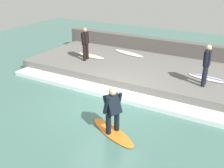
{
  "coord_description": "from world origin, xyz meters",
  "views": [
    {
      "loc": [
        -7.35,
        -4.38,
        4.62
      ],
      "look_at": [
        0.42,
        0.0,
        0.7
      ],
      "focal_mm": 42.0,
      "sensor_mm": 36.0,
      "label": 1
    }
  ],
  "objects_px": {
    "surfer_riding": "(113,108)",
    "surfboard_spare": "(129,53)",
    "surfboard_waiting_far": "(208,78)",
    "surfboard_riding": "(113,132)",
    "surfboard_waiting_near": "(91,56)",
    "surfer_waiting_far": "(207,63)",
    "surfer_waiting_near": "(85,42)"
  },
  "relations": [
    {
      "from": "surfer_riding",
      "to": "surfboard_spare",
      "type": "relative_size",
      "value": 0.72
    },
    {
      "from": "surfer_riding",
      "to": "surfboard_waiting_far",
      "type": "xyz_separation_m",
      "value": [
        4.69,
        -1.87,
        -0.36
      ]
    },
    {
      "from": "surfboard_riding",
      "to": "surfboard_waiting_near",
      "type": "height_order",
      "value": "surfboard_waiting_near"
    },
    {
      "from": "surfboard_riding",
      "to": "surfer_waiting_near",
      "type": "distance_m",
      "value": 5.98
    },
    {
      "from": "surfboard_waiting_near",
      "to": "surfboard_waiting_far",
      "type": "relative_size",
      "value": 1.03
    },
    {
      "from": "surfboard_waiting_far",
      "to": "surfboard_riding",
      "type": "bearing_deg",
      "value": 158.28
    },
    {
      "from": "surfer_riding",
      "to": "surfer_waiting_far",
      "type": "relative_size",
      "value": 0.92
    },
    {
      "from": "surfer_waiting_far",
      "to": "surfboard_spare",
      "type": "height_order",
      "value": "surfer_waiting_far"
    },
    {
      "from": "surfer_riding",
      "to": "surfboard_spare",
      "type": "xyz_separation_m",
      "value": [
        6.23,
        2.53,
        -0.36
      ]
    },
    {
      "from": "surfer_waiting_near",
      "to": "surfboard_spare",
      "type": "bearing_deg",
      "value": -35.94
    },
    {
      "from": "surfboard_riding",
      "to": "surfer_waiting_near",
      "type": "bearing_deg",
      "value": 42.49
    },
    {
      "from": "surfer_riding",
      "to": "surfboard_waiting_far",
      "type": "bearing_deg",
      "value": -21.72
    },
    {
      "from": "surfboard_waiting_far",
      "to": "surfboard_spare",
      "type": "bearing_deg",
      "value": 70.66
    },
    {
      "from": "surfer_waiting_far",
      "to": "surfboard_spare",
      "type": "bearing_deg",
      "value": 62.52
    },
    {
      "from": "surfer_riding",
      "to": "surfboard_waiting_far",
      "type": "distance_m",
      "value": 5.06
    },
    {
      "from": "surfboard_riding",
      "to": "surfboard_waiting_far",
      "type": "bearing_deg",
      "value": -21.72
    },
    {
      "from": "surfboard_waiting_near",
      "to": "surfer_waiting_far",
      "type": "bearing_deg",
      "value": -98.76
    },
    {
      "from": "surfboard_riding",
      "to": "surfboard_spare",
      "type": "bearing_deg",
      "value": 22.06
    },
    {
      "from": "surfer_waiting_far",
      "to": "surfboard_spare",
      "type": "relative_size",
      "value": 0.79
    },
    {
      "from": "surfer_riding",
      "to": "surfer_waiting_near",
      "type": "relative_size",
      "value": 0.92
    },
    {
      "from": "surfboard_riding",
      "to": "surfboard_waiting_far",
      "type": "distance_m",
      "value": 5.07
    },
    {
      "from": "surfboard_waiting_far",
      "to": "surfboard_spare",
      "type": "height_order",
      "value": "surfboard_waiting_far"
    },
    {
      "from": "surfer_riding",
      "to": "surfer_waiting_far",
      "type": "xyz_separation_m",
      "value": [
        3.97,
        -1.82,
        0.51
      ]
    },
    {
      "from": "surfboard_riding",
      "to": "surfer_waiting_far",
      "type": "xyz_separation_m",
      "value": [
        3.97,
        -1.82,
        1.36
      ]
    },
    {
      "from": "surfer_riding",
      "to": "surfboard_waiting_far",
      "type": "relative_size",
      "value": 0.86
    },
    {
      "from": "surfboard_waiting_near",
      "to": "surfer_waiting_near",
      "type": "bearing_deg",
      "value": -172.01
    },
    {
      "from": "surfer_riding",
      "to": "surfboard_spare",
      "type": "bearing_deg",
      "value": 22.06
    },
    {
      "from": "surfer_waiting_far",
      "to": "surfboard_waiting_near",
      "type": "bearing_deg",
      "value": 81.24
    },
    {
      "from": "surfer_waiting_near",
      "to": "surfboard_waiting_near",
      "type": "height_order",
      "value": "surfer_waiting_near"
    },
    {
      "from": "surfboard_riding",
      "to": "surfboard_waiting_near",
      "type": "xyz_separation_m",
      "value": [
        4.87,
        4.01,
        0.48
      ]
    },
    {
      "from": "surfboard_riding",
      "to": "surfboard_waiting_near",
      "type": "bearing_deg",
      "value": 39.5
    },
    {
      "from": "surfer_waiting_far",
      "to": "surfboard_waiting_far",
      "type": "height_order",
      "value": "surfer_waiting_far"
    }
  ]
}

